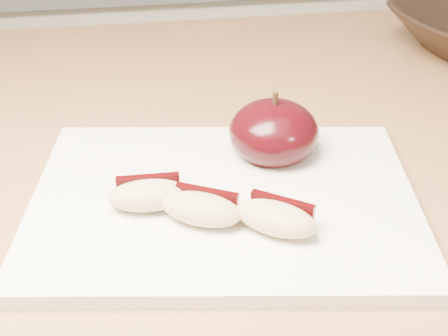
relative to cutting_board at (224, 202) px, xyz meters
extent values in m
cube|color=silver|center=(-0.03, 0.80, -0.46)|extent=(2.40, 0.60, 0.90)
cube|color=olive|center=(-0.03, 0.10, -0.03)|extent=(1.64, 0.64, 0.04)
cube|color=white|center=(0.00, 0.00, 0.00)|extent=(0.32, 0.25, 0.01)
ellipsoid|color=black|center=(0.05, 0.06, 0.02)|extent=(0.10, 0.10, 0.05)
cylinder|color=black|center=(0.05, 0.06, 0.06)|extent=(0.00, 0.00, 0.01)
ellipsoid|color=tan|center=(-0.06, -0.01, 0.02)|extent=(0.06, 0.03, 0.02)
cube|color=black|center=(-0.06, 0.01, 0.02)|extent=(0.05, 0.01, 0.02)
ellipsoid|color=tan|center=(-0.02, -0.03, 0.02)|extent=(0.07, 0.05, 0.02)
cube|color=black|center=(-0.02, -0.02, 0.02)|extent=(0.04, 0.03, 0.02)
ellipsoid|color=tan|center=(0.03, -0.05, 0.02)|extent=(0.07, 0.06, 0.02)
cube|color=black|center=(0.04, -0.04, 0.02)|extent=(0.04, 0.03, 0.02)
camera|label=1|loc=(-0.06, -0.38, 0.28)|focal=50.00mm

